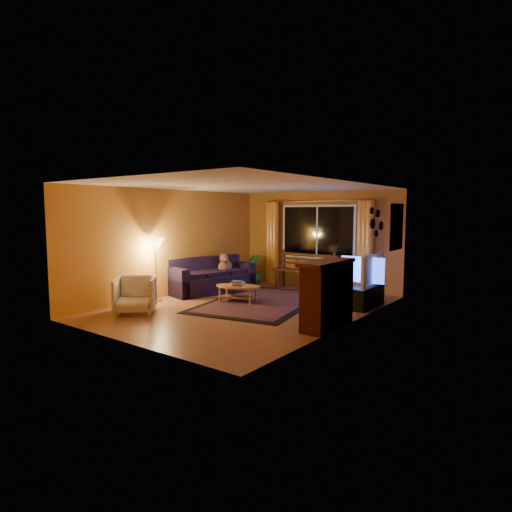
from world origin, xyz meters
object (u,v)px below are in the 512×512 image
Objects in this scene: tv_console at (366,297)px; sofa at (211,275)px; armchair at (135,293)px; coffee_table at (238,294)px; bench at (304,281)px; floor_lamp at (156,270)px.

sofa is at bearing -167.66° from tv_console.
sofa reaches higher than armchair.
sofa is 1.97× the size of tv_console.
armchair is at bearing -116.61° from coffee_table.
sofa reaches higher than bench.
sofa is at bearing 158.16° from coffee_table.
floor_lamp is (-0.25, -1.51, 0.27)m from sofa.
tv_console is at bearing -0.88° from armchair.
bench is at bearing 57.49° from floor_lamp.
floor_lamp is at bearing -120.76° from bench.
bench is 0.79× the size of sofa.
floor_lamp is at bearing -146.73° from coffee_table.
bench is at bearing 57.16° from sofa.
tv_console is (3.97, 2.21, -0.47)m from floor_lamp.
bench is 2.33m from sofa.
armchair reaches higher than bench.
armchair is at bearing -61.40° from floor_lamp.
coffee_table is at bearing -7.21° from sofa.
coffee_table is (-0.44, -2.08, -0.06)m from bench.
armchair is at bearing -135.51° from tv_console.
bench is 3.68m from floor_lamp.
armchair is 4.69m from tv_console.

